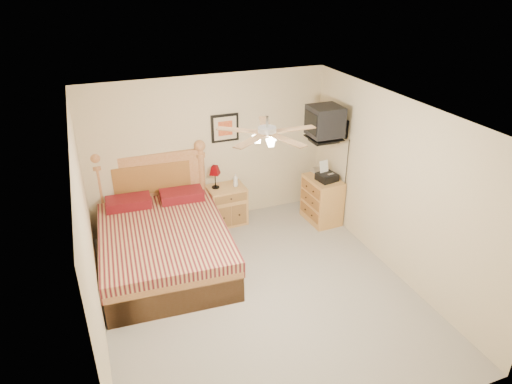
% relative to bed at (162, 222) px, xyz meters
% --- Properties ---
extents(floor, '(4.50, 4.50, 0.00)m').
position_rel_bed_xyz_m(floor, '(1.04, -1.12, -0.74)').
color(floor, gray).
rests_on(floor, ground).
extents(ceiling, '(4.00, 4.50, 0.04)m').
position_rel_bed_xyz_m(ceiling, '(1.04, -1.12, 1.76)').
color(ceiling, white).
rests_on(ceiling, ground).
extents(wall_back, '(4.00, 0.04, 2.50)m').
position_rel_bed_xyz_m(wall_back, '(1.04, 1.13, 0.51)').
color(wall_back, beige).
rests_on(wall_back, ground).
extents(wall_front, '(4.00, 0.04, 2.50)m').
position_rel_bed_xyz_m(wall_front, '(1.04, -3.37, 0.51)').
color(wall_front, beige).
rests_on(wall_front, ground).
extents(wall_left, '(0.04, 4.50, 2.50)m').
position_rel_bed_xyz_m(wall_left, '(-0.96, -1.12, 0.51)').
color(wall_left, beige).
rests_on(wall_left, ground).
extents(wall_right, '(0.04, 4.50, 2.50)m').
position_rel_bed_xyz_m(wall_right, '(3.04, -1.12, 0.51)').
color(wall_right, beige).
rests_on(wall_right, ground).
extents(bed, '(1.87, 2.38, 1.48)m').
position_rel_bed_xyz_m(bed, '(0.00, 0.00, 0.00)').
color(bed, '#B76D38').
rests_on(bed, ground).
extents(nightstand, '(0.63, 0.48, 0.67)m').
position_rel_bed_xyz_m(nightstand, '(1.23, 0.88, -0.41)').
color(nightstand, tan).
rests_on(nightstand, ground).
extents(table_lamp, '(0.25, 0.25, 0.40)m').
position_rel_bed_xyz_m(table_lamp, '(1.06, 0.93, 0.13)').
color(table_lamp, '#5E0005').
rests_on(table_lamp, nightstand).
extents(lotion_bottle, '(0.10, 0.10, 0.22)m').
position_rel_bed_xyz_m(lotion_bottle, '(1.39, 0.86, 0.04)').
color(lotion_bottle, white).
rests_on(lotion_bottle, nightstand).
extents(framed_picture, '(0.46, 0.04, 0.46)m').
position_rel_bed_xyz_m(framed_picture, '(1.31, 1.11, 0.88)').
color(framed_picture, black).
rests_on(framed_picture, wall_back).
extents(dresser, '(0.50, 0.69, 0.79)m').
position_rel_bed_xyz_m(dresser, '(2.77, 0.36, -0.34)').
color(dresser, '#C08939').
rests_on(dresser, ground).
extents(fax_machine, '(0.35, 0.36, 0.32)m').
position_rel_bed_xyz_m(fax_machine, '(2.79, 0.28, 0.21)').
color(fax_machine, black).
rests_on(fax_machine, dresser).
extents(magazine_lower, '(0.23, 0.29, 0.02)m').
position_rel_bed_xyz_m(magazine_lower, '(2.71, 0.59, 0.07)').
color(magazine_lower, tan).
rests_on(magazine_lower, dresser).
extents(magazine_upper, '(0.28, 0.34, 0.02)m').
position_rel_bed_xyz_m(magazine_upper, '(2.74, 0.62, 0.09)').
color(magazine_upper, gray).
rests_on(magazine_upper, magazine_lower).
extents(wall_tv, '(0.56, 0.46, 0.58)m').
position_rel_bed_xyz_m(wall_tv, '(2.79, 0.22, 1.07)').
color(wall_tv, black).
rests_on(wall_tv, wall_right).
extents(ceiling_fan, '(1.14, 1.14, 0.28)m').
position_rel_bed_xyz_m(ceiling_fan, '(1.04, -1.32, 1.62)').
color(ceiling_fan, white).
rests_on(ceiling_fan, ceiling).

